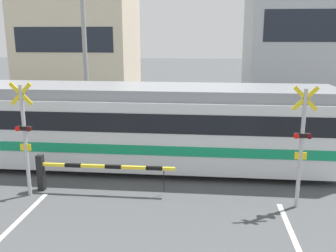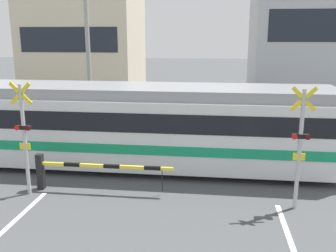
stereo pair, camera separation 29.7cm
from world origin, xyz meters
TOP-DOWN VIEW (x-y plane):
  - rail_track_near at (0.00, 10.88)m, footprint 50.00×0.10m
  - rail_track_far at (0.00, 12.31)m, footprint 50.00×0.10m
  - commuter_train at (-2.20, 11.60)m, footprint 16.20×2.99m
  - crossing_barrier_near at (-2.60, 9.05)m, footprint 4.29×0.20m
  - crossing_barrier_far at (2.60, 14.33)m, footprint 4.29×0.20m
  - crossing_signal_left at (-3.94, 8.65)m, footprint 0.68×0.15m
  - crossing_signal_right at (3.94, 8.65)m, footprint 0.68×0.15m
  - pedestrian at (0.74, 18.10)m, footprint 0.38×0.22m
  - building_left_of_street at (-8.03, 25.88)m, footprint 7.89×6.37m
  - building_right_of_street at (8.05, 25.88)m, footprint 7.93×6.37m
  - utility_pole_streetside at (-4.69, 16.83)m, footprint 0.22×0.22m

SIDE VIEW (x-z plane):
  - rail_track_near at x=0.00m, z-range 0.00..0.08m
  - rail_track_far at x=0.00m, z-range 0.00..0.08m
  - crossing_barrier_near at x=-2.60m, z-range 0.15..1.29m
  - crossing_barrier_far at x=2.60m, z-range 0.15..1.29m
  - pedestrian at x=0.74m, z-range 0.12..1.75m
  - commuter_train at x=-2.20m, z-range 0.11..3.10m
  - crossing_signal_left at x=-3.94m, z-range 0.18..3.62m
  - crossing_signal_right at x=3.94m, z-range 0.18..3.62m
  - utility_pole_streetside at x=-4.69m, z-range 0.00..7.64m
  - building_left_of_street at x=-8.03m, z-range 0.00..8.13m
  - building_right_of_street at x=8.05m, z-range 0.00..9.68m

